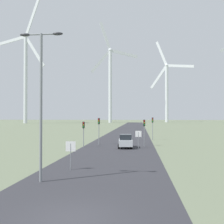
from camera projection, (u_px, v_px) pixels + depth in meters
ground_plane at (70, 219)px, 10.93m from camera, size 600.00×600.00×0.00m
road_surface at (126, 135)px, 58.67m from camera, size 10.00×240.00×0.01m
streetlamp at (41, 88)px, 17.13m from camera, size 2.92×0.32×9.77m
stop_sign_near at (71, 150)px, 20.90m from camera, size 0.81×0.07×2.28m
stop_sign_far at (138, 136)px, 34.70m from camera, size 0.81×0.07×2.34m
traffic_light_post_near_left at (84, 128)px, 36.31m from camera, size 0.28×0.34×3.52m
traffic_light_post_near_right at (144, 127)px, 37.38m from camera, size 0.28×0.34×3.79m
traffic_light_post_mid_left at (99, 125)px, 39.63m from camera, size 0.28×0.34×4.00m
traffic_light_post_mid_right at (153, 124)px, 47.02m from camera, size 0.28×0.33×4.06m
car_approaching at (126, 141)px, 35.51m from camera, size 2.04×4.20×1.83m
wind_turbine_far_left at (26, 70)px, 157.20m from camera, size 35.81×12.06×73.84m
wind_turbine_left at (110, 78)px, 172.18m from camera, size 30.47×10.92×66.12m
wind_turbine_center at (167, 86)px, 186.97m from camera, size 29.06×14.81×59.03m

